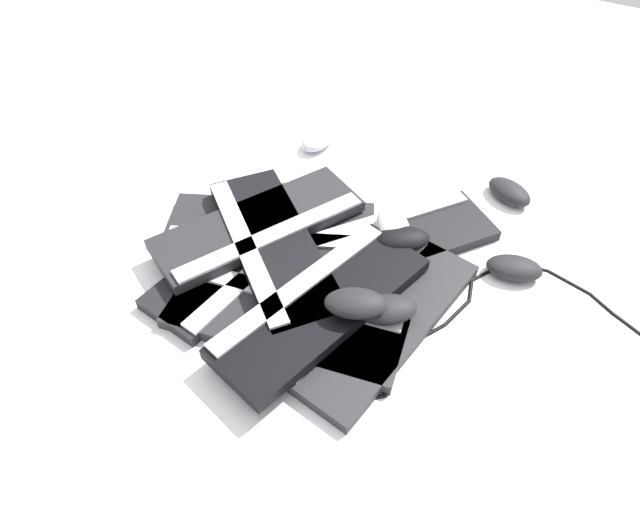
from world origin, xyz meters
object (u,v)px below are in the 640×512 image
at_px(keyboard_6, 321,305).
at_px(mouse_3, 356,303).
at_px(keyboard_1, 392,241).
at_px(mouse_1, 514,268).
at_px(keyboard_2, 271,225).
at_px(mouse_0, 403,239).
at_px(keyboard_0, 384,320).
at_px(mouse_2, 393,227).
at_px(mouse_4, 318,139).
at_px(mouse_6, 509,192).
at_px(keyboard_7, 272,245).
at_px(keyboard_3, 245,255).
at_px(mouse_5, 387,309).
at_px(keyboard_5, 259,225).
at_px(keyboard_4, 284,322).

xyz_separation_m(keyboard_6, mouse_3, (0.06, 0.01, 0.04)).
height_order(keyboard_1, mouse_1, mouse_1).
height_order(keyboard_1, keyboard_2, same).
distance_m(mouse_0, mouse_1, 0.23).
xyz_separation_m(keyboard_0, mouse_2, (-0.08, 0.20, 0.04)).
xyz_separation_m(mouse_3, mouse_4, (-0.34, 0.47, -0.06)).
relative_size(keyboard_2, mouse_6, 4.20).
xyz_separation_m(keyboard_6, keyboard_7, (-0.16, 0.09, 0.00)).
distance_m(mouse_2, mouse_6, 0.32).
height_order(keyboard_3, mouse_6, mouse_6).
distance_m(mouse_2, mouse_3, 0.25).
xyz_separation_m(keyboard_0, keyboard_7, (-0.27, 0.04, 0.03)).
bearing_deg(keyboard_0, keyboard_1, 110.57).
bearing_deg(mouse_1, keyboard_1, -7.69).
distance_m(mouse_1, mouse_3, 0.36).
height_order(mouse_2, mouse_5, same).
bearing_deg(keyboard_5, mouse_3, -22.21).
distance_m(keyboard_5, mouse_3, 0.31).
relative_size(mouse_2, mouse_5, 1.00).
bearing_deg(mouse_1, keyboard_6, 27.89).
distance_m(mouse_1, mouse_5, 0.30).
bearing_deg(mouse_1, keyboard_0, 36.16).
relative_size(keyboard_2, mouse_1, 4.20).
height_order(keyboard_6, mouse_6, keyboard_6).
height_order(keyboard_4, mouse_1, mouse_1).
distance_m(keyboard_1, keyboard_2, 0.26).
height_order(keyboard_3, mouse_4, mouse_4).
xyz_separation_m(mouse_2, mouse_3, (0.03, -0.24, 0.03)).
xyz_separation_m(keyboard_6, mouse_2, (0.03, 0.25, 0.01)).
bearing_deg(mouse_6, keyboard_1, 83.69).
relative_size(mouse_2, mouse_6, 1.00).
height_order(mouse_0, mouse_5, same).
bearing_deg(keyboard_7, keyboard_6, -28.05).
relative_size(keyboard_1, mouse_0, 4.02).
height_order(mouse_0, mouse_1, mouse_0).
bearing_deg(mouse_2, mouse_5, 161.20).
height_order(keyboard_6, mouse_1, keyboard_6).
relative_size(keyboard_1, mouse_1, 4.02).
bearing_deg(keyboard_2, mouse_0, 13.31).
bearing_deg(mouse_3, mouse_5, 13.42).
bearing_deg(keyboard_3, keyboard_4, -33.38).
bearing_deg(keyboard_3, mouse_4, 99.17).
relative_size(keyboard_3, mouse_6, 4.14).
xyz_separation_m(keyboard_0, mouse_5, (0.00, -0.00, 0.04)).
height_order(keyboard_2, keyboard_5, keyboard_5).
distance_m(keyboard_3, mouse_1, 0.54).
bearing_deg(keyboard_0, keyboard_3, 178.02).
xyz_separation_m(keyboard_0, mouse_6, (0.10, 0.47, 0.01)).
bearing_deg(keyboard_7, mouse_4, 106.51).
bearing_deg(keyboard_4, mouse_4, 113.44).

